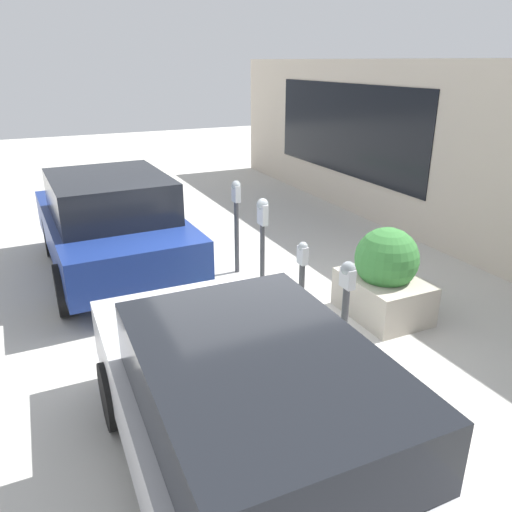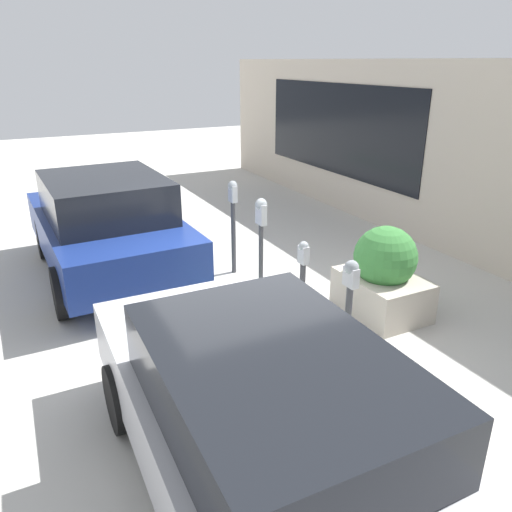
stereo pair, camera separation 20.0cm
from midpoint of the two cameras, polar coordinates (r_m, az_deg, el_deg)
ground_plane at (r=6.95m, az=-0.34°, el=-7.35°), size 40.00×40.00×0.00m
curb_strip at (r=6.91m, az=-0.95°, el=-7.34°), size 19.00×0.16×0.04m
building_facade at (r=9.08m, az=26.55°, el=8.76°), size 19.00×0.17×3.38m
parking_meter_nearest at (r=5.50m, az=11.26°, el=-5.06°), size 0.18×0.16×1.39m
parking_meter_second at (r=6.37m, az=6.16°, el=-2.39°), size 0.15×0.12×1.26m
parking_meter_middle at (r=7.17m, az=1.55°, el=3.13°), size 0.20×0.17×1.54m
parking_meter_fourth at (r=8.12m, az=-1.55°, el=4.92°), size 0.18×0.15×1.57m
planter_box at (r=7.10m, az=15.28°, el=-2.38°), size 1.22×0.90×1.28m
parked_car_front at (r=3.98m, az=0.98°, el=-18.58°), size 4.44×1.84×1.49m
parked_car_middle at (r=8.47m, az=-15.55°, el=3.65°), size 4.18×2.09×1.68m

